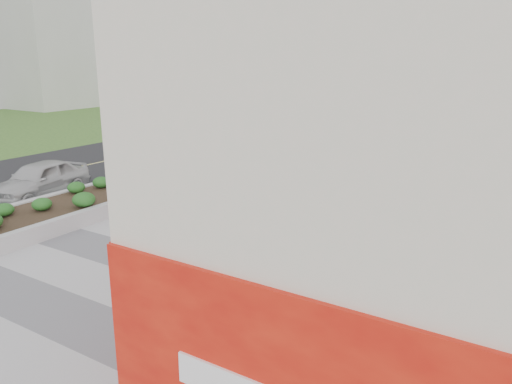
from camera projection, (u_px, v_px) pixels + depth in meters
ground at (101, 287)px, 12.46m from camera, size 160.00×160.00×0.00m
walkway at (180, 249)px, 14.91m from camera, size 8.00×36.00×0.01m
building at (480, 111)px, 15.14m from camera, size 6.04×24.08×8.00m
planter at (142, 183)px, 20.89m from camera, size 3.00×18.00×0.90m
street at (46, 174)px, 24.35m from camera, size 10.00×40.00×0.00m
traffic_signal_near at (245, 105)px, 29.73m from camera, size 0.33×0.28×4.20m
traffic_signal_far at (129, 99)px, 34.05m from camera, size 0.33×0.28×4.20m
distant_bldg_west_a at (30, 7)px, 57.19m from camera, size 18.00×12.00×22.00m
distant_bldg_north_l at (441, 16)px, 57.25m from camera, size 16.00×12.00×20.00m
manhole_cover at (193, 253)px, 14.65m from camera, size 0.44×0.44×0.01m
skateboarder at (218, 218)px, 15.35m from camera, size 0.57×0.75×1.48m
car_white at (39, 180)px, 20.14m from camera, size 2.53×4.66×1.50m
car_silver at (159, 138)px, 30.67m from camera, size 1.95×4.43×1.42m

